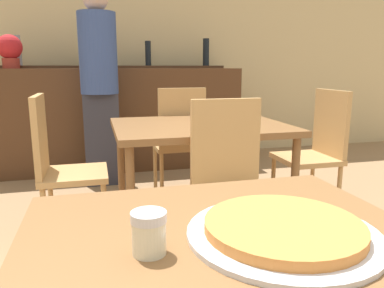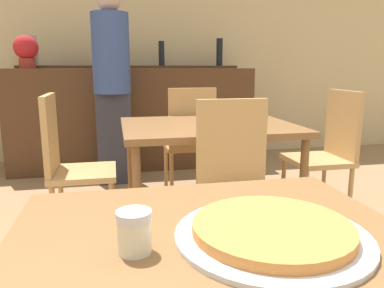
% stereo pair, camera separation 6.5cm
% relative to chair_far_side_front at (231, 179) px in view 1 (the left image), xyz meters
% --- Properties ---
extents(wall_back, '(8.00, 0.05, 2.80)m').
position_rel_chair_far_side_front_xyz_m(wall_back, '(-0.40, 2.92, 0.86)').
color(wall_back, '#D1B784').
rests_on(wall_back, ground_plane).
extents(dining_table_near, '(0.91, 0.79, 0.74)m').
position_rel_chair_far_side_front_xyz_m(dining_table_near, '(-0.40, -1.02, 0.10)').
color(dining_table_near, brown).
rests_on(dining_table_near, ground_plane).
extents(dining_table_far, '(1.12, 0.88, 0.74)m').
position_rel_chair_far_side_front_xyz_m(dining_table_far, '(-0.00, 0.61, 0.12)').
color(dining_table_far, brown).
rests_on(dining_table_far, ground_plane).
extents(bar_counter, '(2.60, 0.56, 1.09)m').
position_rel_chair_far_side_front_xyz_m(bar_counter, '(-0.40, 2.41, 0.01)').
color(bar_counter, '#4C2D19').
rests_on(bar_counter, ground_plane).
extents(bar_back_shelf, '(2.39, 0.24, 0.34)m').
position_rel_chair_far_side_front_xyz_m(bar_back_shelf, '(-0.42, 2.55, 0.61)').
color(bar_back_shelf, '#4C2D19').
rests_on(bar_back_shelf, bar_counter).
extents(chair_far_side_front, '(0.40, 0.40, 0.94)m').
position_rel_chair_far_side_front_xyz_m(chair_far_side_front, '(0.00, 0.00, 0.00)').
color(chair_far_side_front, tan).
rests_on(chair_far_side_front, ground_plane).
extents(chair_far_side_back, '(0.40, 0.40, 0.94)m').
position_rel_chair_far_side_front_xyz_m(chair_far_side_back, '(0.00, 1.22, 0.00)').
color(chair_far_side_back, tan).
rests_on(chair_far_side_back, ground_plane).
extents(chair_far_side_left, '(0.40, 0.40, 0.94)m').
position_rel_chair_far_side_front_xyz_m(chair_far_side_left, '(-0.89, 0.61, 0.00)').
color(chair_far_side_left, tan).
rests_on(chair_far_side_left, ground_plane).
extents(chair_far_side_right, '(0.40, 0.40, 0.94)m').
position_rel_chair_far_side_front_xyz_m(chair_far_side_right, '(0.89, 0.61, 0.00)').
color(chair_far_side_right, tan).
rests_on(chair_far_side_right, ground_plane).
extents(pizza_tray, '(0.43, 0.43, 0.04)m').
position_rel_chair_far_side_front_xyz_m(pizza_tray, '(-0.27, -1.04, 0.21)').
color(pizza_tray, silver).
rests_on(pizza_tray, dining_table_near).
extents(cheese_shaker, '(0.07, 0.07, 0.09)m').
position_rel_chair_far_side_front_xyz_m(cheese_shaker, '(-0.57, -1.04, 0.24)').
color(cheese_shaker, beige).
rests_on(cheese_shaker, dining_table_near).
extents(person_standing, '(0.34, 0.34, 1.81)m').
position_rel_chair_far_side_front_xyz_m(person_standing, '(-0.61, 1.83, 0.45)').
color(person_standing, '#2D2D38').
rests_on(person_standing, ground_plane).
extents(potted_plant, '(0.24, 0.24, 0.33)m').
position_rel_chair_far_side_front_xyz_m(potted_plant, '(-1.45, 2.36, 0.73)').
color(potted_plant, maroon).
rests_on(potted_plant, bar_counter).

